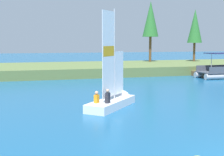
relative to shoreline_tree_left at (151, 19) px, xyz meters
The scene contains 5 objects.
shore_bank 11.79m from the shoreline_tree_left, 162.53° to the right, with size 80.00×12.21×1.03m, color #5B703D.
shoreline_tree_left is the anchor object (origin of this frame).
shoreline_tree_midleft 6.50m from the shoreline_tree_left, ahead, with size 2.06×2.06×7.32m.
wooden_dock 12.77m from the shoreline_tree_left, 79.45° to the right, with size 1.45×4.31×0.55m, color brown.
sailboat 26.41m from the shoreline_tree_left, 117.00° to the right, with size 4.05×4.31×6.08m.
Camera 1 is at (-7.34, -7.29, 3.84)m, focal length 49.92 mm.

